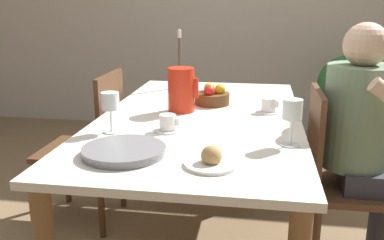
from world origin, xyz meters
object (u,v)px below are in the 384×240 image
object	(u,v)px
chair_person_side	(340,178)
teacup_across	(269,106)
bread_plate	(211,160)
fruit_bowl	(212,97)
candlestick_tall	(180,65)
wine_glass_juice	(110,103)
potted_plant	(347,91)
wine_glass_water	(292,112)
person_seated	(364,132)
teacup_near_person	(168,124)
chair_opposite	(91,144)
red_pitcher	(181,90)
serving_tray	(124,151)

from	to	relation	value
chair_person_side	teacup_across	distance (m)	0.47
chair_person_side	bread_plate	size ratio (longest dim) A/B	4.75
fruit_bowl	candlestick_tall	distance (m)	0.49
chair_person_side	wine_glass_juice	xyz separation A→B (m)	(-0.99, -0.27, 0.38)
bread_plate	fruit_bowl	distance (m)	0.87
chair_person_side	potted_plant	world-z (taller)	chair_person_side
wine_glass_water	teacup_across	bearing A→B (deg)	98.82
chair_person_side	person_seated	size ratio (longest dim) A/B	0.75
wine_glass_juice	candlestick_tall	world-z (taller)	candlestick_tall
teacup_near_person	teacup_across	xyz separation A→B (m)	(0.42, 0.38, 0.00)
wine_glass_juice	teacup_near_person	xyz separation A→B (m)	(0.23, 0.05, -0.09)
chair_opposite	wine_glass_water	distance (m)	1.28
bread_plate	candlestick_tall	world-z (taller)	candlestick_tall
red_pitcher	teacup_near_person	size ratio (longest dim) A/B	1.82
person_seated	potted_plant	xyz separation A→B (m)	(0.26, 1.78, -0.18)
wine_glass_juice	fruit_bowl	bearing A→B (deg)	57.44
wine_glass_juice	fruit_bowl	distance (m)	0.67
person_seated	wine_glass_juice	distance (m)	1.12
red_pitcher	fruit_bowl	bearing A→B (deg)	51.98
red_pitcher	serving_tray	size ratio (longest dim) A/B	0.72
wine_glass_juice	potted_plant	size ratio (longest dim) A/B	0.21
fruit_bowl	red_pitcher	bearing A→B (deg)	-128.02
fruit_bowl	potted_plant	size ratio (longest dim) A/B	0.23
wine_glass_juice	fruit_bowl	world-z (taller)	wine_glass_juice
red_pitcher	teacup_across	world-z (taller)	red_pitcher
teacup_near_person	serving_tray	world-z (taller)	teacup_near_person
red_pitcher	teacup_across	distance (m)	0.44
person_seated	wine_glass_water	bearing A→B (deg)	-45.92
fruit_bowl	chair_opposite	bearing A→B (deg)	-178.59
wine_glass_water	bread_plate	bearing A→B (deg)	-137.44
red_pitcher	fruit_bowl	size ratio (longest dim) A/B	1.17
chair_opposite	serving_tray	world-z (taller)	chair_opposite
chair_opposite	person_seated	distance (m)	1.45
chair_opposite	teacup_across	bearing A→B (deg)	-96.46
fruit_bowl	potted_plant	bearing A→B (deg)	56.84
wine_glass_juice	fruit_bowl	xyz separation A→B (m)	(0.36, 0.56, -0.08)
chair_person_side	red_pitcher	world-z (taller)	red_pitcher
potted_plant	wine_glass_juice	bearing A→B (deg)	-123.00
potted_plant	chair_opposite	bearing A→B (deg)	-137.72
serving_tray	bread_plate	bearing A→B (deg)	-9.28
serving_tray	candlestick_tall	bearing A→B (deg)	91.25
serving_tray	candlestick_tall	size ratio (longest dim) A/B	0.83
wine_glass_water	candlestick_tall	bearing A→B (deg)	121.22
serving_tray	chair_person_side	bearing A→B (deg)	31.65
person_seated	teacup_near_person	distance (m)	0.88
fruit_bowl	potted_plant	world-z (taller)	fruit_bowl
red_pitcher	chair_person_side	bearing A→B (deg)	-8.68
chair_person_side	person_seated	distance (m)	0.24
bread_plate	fruit_bowl	xyz separation A→B (m)	(-0.10, 0.87, 0.02)
candlestick_tall	person_seated	bearing A→B (deg)	-35.43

